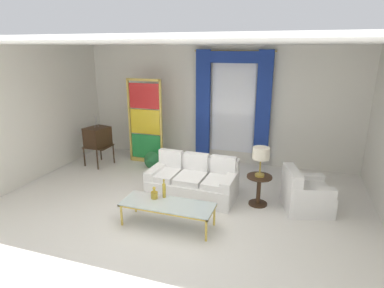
{
  "coord_description": "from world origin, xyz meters",
  "views": [
    {
      "loc": [
        2.03,
        -5.06,
        2.95
      ],
      "look_at": [
        0.04,
        0.9,
        1.05
      ],
      "focal_mm": 30.06,
      "sensor_mm": 36.0,
      "label": 1
    }
  ],
  "objects_px": {
    "armchair_white": "(304,195)",
    "table_lamp_brass": "(261,155)",
    "couch_white_long": "(194,181)",
    "stained_glass_divider": "(145,123)",
    "bottle_crystal_tall": "(164,190)",
    "round_side_table": "(259,188)",
    "bottle_blue_decanter": "(154,194)",
    "coffee_table": "(168,205)",
    "peacock_figurine": "(150,161)",
    "vintage_tv": "(98,138)"
  },
  "relations": [
    {
      "from": "bottle_blue_decanter",
      "to": "armchair_white",
      "type": "relative_size",
      "value": 0.22
    },
    {
      "from": "couch_white_long",
      "to": "vintage_tv",
      "type": "xyz_separation_m",
      "value": [
        -2.91,
        0.95,
        0.42
      ]
    },
    {
      "from": "vintage_tv",
      "to": "table_lamp_brass",
      "type": "xyz_separation_m",
      "value": [
        4.23,
        -0.95,
        0.3
      ]
    },
    {
      "from": "coffee_table",
      "to": "table_lamp_brass",
      "type": "relative_size",
      "value": 2.79
    },
    {
      "from": "bottle_crystal_tall",
      "to": "vintage_tv",
      "type": "bearing_deg",
      "value": 143.41
    },
    {
      "from": "stained_glass_divider",
      "to": "vintage_tv",
      "type": "bearing_deg",
      "value": -152.72
    },
    {
      "from": "peacock_figurine",
      "to": "table_lamp_brass",
      "type": "relative_size",
      "value": 1.05
    },
    {
      "from": "stained_glass_divider",
      "to": "peacock_figurine",
      "type": "bearing_deg",
      "value": -54.68
    },
    {
      "from": "couch_white_long",
      "to": "peacock_figurine",
      "type": "bearing_deg",
      "value": 144.96
    },
    {
      "from": "armchair_white",
      "to": "peacock_figurine",
      "type": "xyz_separation_m",
      "value": [
        -3.65,
        0.97,
        -0.07
      ]
    },
    {
      "from": "bottle_blue_decanter",
      "to": "peacock_figurine",
      "type": "height_order",
      "value": "bottle_blue_decanter"
    },
    {
      "from": "coffee_table",
      "to": "table_lamp_brass",
      "type": "xyz_separation_m",
      "value": [
        1.37,
        1.27,
        0.65
      ]
    },
    {
      "from": "couch_white_long",
      "to": "coffee_table",
      "type": "distance_m",
      "value": 1.27
    },
    {
      "from": "couch_white_long",
      "to": "stained_glass_divider",
      "type": "bearing_deg",
      "value": 140.3
    },
    {
      "from": "couch_white_long",
      "to": "bottle_crystal_tall",
      "type": "distance_m",
      "value": 1.11
    },
    {
      "from": "couch_white_long",
      "to": "peacock_figurine",
      "type": "xyz_separation_m",
      "value": [
        -1.49,
        1.04,
        -0.08
      ]
    },
    {
      "from": "bottle_crystal_tall",
      "to": "vintage_tv",
      "type": "xyz_separation_m",
      "value": [
        -2.71,
        2.01,
        0.18
      ]
    },
    {
      "from": "bottle_crystal_tall",
      "to": "armchair_white",
      "type": "bearing_deg",
      "value": 25.82
    },
    {
      "from": "peacock_figurine",
      "to": "table_lamp_brass",
      "type": "height_order",
      "value": "table_lamp_brass"
    },
    {
      "from": "round_side_table",
      "to": "coffee_table",
      "type": "bearing_deg",
      "value": -137.24
    },
    {
      "from": "bottle_blue_decanter",
      "to": "bottle_crystal_tall",
      "type": "bearing_deg",
      "value": 30.74
    },
    {
      "from": "armchair_white",
      "to": "peacock_figurine",
      "type": "relative_size",
      "value": 1.67
    },
    {
      "from": "bottle_blue_decanter",
      "to": "table_lamp_brass",
      "type": "bearing_deg",
      "value": 34.76
    },
    {
      "from": "bottle_blue_decanter",
      "to": "table_lamp_brass",
      "type": "height_order",
      "value": "table_lamp_brass"
    },
    {
      "from": "bottle_crystal_tall",
      "to": "armchair_white",
      "type": "height_order",
      "value": "armchair_white"
    },
    {
      "from": "bottle_crystal_tall",
      "to": "round_side_table",
      "type": "distance_m",
      "value": 1.87
    },
    {
      "from": "armchair_white",
      "to": "vintage_tv",
      "type": "bearing_deg",
      "value": 170.19
    },
    {
      "from": "vintage_tv",
      "to": "table_lamp_brass",
      "type": "bearing_deg",
      "value": -12.62
    },
    {
      "from": "couch_white_long",
      "to": "table_lamp_brass",
      "type": "bearing_deg",
      "value": 0.08
    },
    {
      "from": "round_side_table",
      "to": "table_lamp_brass",
      "type": "distance_m",
      "value": 0.67
    },
    {
      "from": "vintage_tv",
      "to": "armchair_white",
      "type": "relative_size",
      "value": 1.34
    },
    {
      "from": "round_side_table",
      "to": "couch_white_long",
      "type": "bearing_deg",
      "value": -179.92
    },
    {
      "from": "armchair_white",
      "to": "table_lamp_brass",
      "type": "bearing_deg",
      "value": -175.15
    },
    {
      "from": "bottle_blue_decanter",
      "to": "round_side_table",
      "type": "bearing_deg",
      "value": 34.76
    },
    {
      "from": "couch_white_long",
      "to": "bottle_crystal_tall",
      "type": "xyz_separation_m",
      "value": [
        -0.19,
        -1.07,
        0.25
      ]
    },
    {
      "from": "bottle_blue_decanter",
      "to": "peacock_figurine",
      "type": "xyz_separation_m",
      "value": [
        -1.15,
        2.2,
        -0.26
      ]
    },
    {
      "from": "armchair_white",
      "to": "round_side_table",
      "type": "bearing_deg",
      "value": -175.15
    },
    {
      "from": "bottle_crystal_tall",
      "to": "stained_glass_divider",
      "type": "bearing_deg",
      "value": 122.25
    },
    {
      "from": "armchair_white",
      "to": "stained_glass_divider",
      "type": "xyz_separation_m",
      "value": [
        -3.98,
        1.44,
        0.77
      ]
    },
    {
      "from": "bottle_blue_decanter",
      "to": "bottle_crystal_tall",
      "type": "relative_size",
      "value": 0.64
    },
    {
      "from": "armchair_white",
      "to": "table_lamp_brass",
      "type": "xyz_separation_m",
      "value": [
        -0.84,
        -0.07,
        0.74
      ]
    },
    {
      "from": "armchair_white",
      "to": "couch_white_long",
      "type": "bearing_deg",
      "value": -178.07
    },
    {
      "from": "vintage_tv",
      "to": "peacock_figurine",
      "type": "relative_size",
      "value": 2.24
    },
    {
      "from": "coffee_table",
      "to": "round_side_table",
      "type": "relative_size",
      "value": 2.67
    },
    {
      "from": "couch_white_long",
      "to": "stained_glass_divider",
      "type": "height_order",
      "value": "stained_glass_divider"
    },
    {
      "from": "couch_white_long",
      "to": "bottle_blue_decanter",
      "type": "bearing_deg",
      "value": -106.54
    },
    {
      "from": "armchair_white",
      "to": "bottle_crystal_tall",
      "type": "bearing_deg",
      "value": -154.18
    },
    {
      "from": "peacock_figurine",
      "to": "round_side_table",
      "type": "height_order",
      "value": "round_side_table"
    },
    {
      "from": "couch_white_long",
      "to": "bottle_crystal_tall",
      "type": "height_order",
      "value": "couch_white_long"
    },
    {
      "from": "coffee_table",
      "to": "bottle_blue_decanter",
      "type": "height_order",
      "value": "bottle_blue_decanter"
    }
  ]
}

